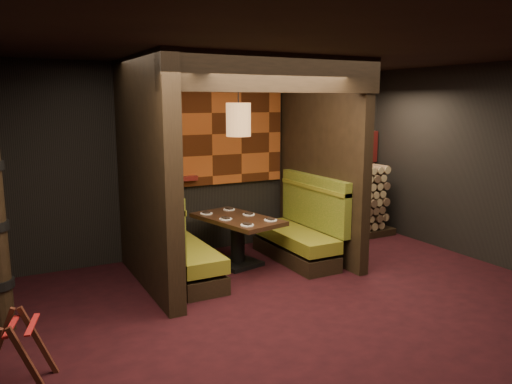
% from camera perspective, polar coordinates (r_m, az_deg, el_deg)
% --- Properties ---
extents(floor, '(6.50, 5.50, 0.02)m').
position_cam_1_polar(floor, '(5.75, 6.23, -13.54)').
color(floor, black).
rests_on(floor, ground).
extents(ceiling, '(6.50, 5.50, 0.02)m').
position_cam_1_polar(ceiling, '(5.29, 6.85, 16.20)').
color(ceiling, black).
rests_on(ceiling, ground).
extents(wall_back, '(6.50, 0.02, 2.85)m').
position_cam_1_polar(wall_back, '(7.75, -5.05, 3.71)').
color(wall_back, black).
rests_on(wall_back, ground).
extents(wall_right, '(0.02, 5.50, 2.85)m').
position_cam_1_polar(wall_right, '(7.65, 27.17, 2.52)').
color(wall_right, black).
rests_on(wall_right, ground).
extents(partition_left, '(0.20, 2.20, 2.85)m').
position_cam_1_polar(partition_left, '(6.27, -12.51, 1.95)').
color(partition_left, black).
rests_on(partition_left, floor).
extents(partition_right, '(0.15, 2.10, 2.85)m').
position_cam_1_polar(partition_right, '(7.45, 7.44, 3.40)').
color(partition_right, black).
rests_on(partition_right, floor).
extents(header_beam, '(2.85, 0.18, 0.44)m').
position_cam_1_polar(header_beam, '(5.85, 2.60, 13.43)').
color(header_beam, black).
rests_on(header_beam, partition_left).
extents(tapa_back_panel, '(2.40, 0.06, 1.55)m').
position_cam_1_polar(tapa_back_panel, '(7.66, -5.13, 6.60)').
color(tapa_back_panel, '#984519').
rests_on(tapa_back_panel, wall_back).
extents(tapa_side_panel, '(0.04, 1.85, 1.45)m').
position_cam_1_polar(tapa_side_panel, '(6.42, -12.04, 5.98)').
color(tapa_side_panel, '#984519').
rests_on(tapa_side_panel, partition_left).
extents(lacquer_shelf, '(0.60, 0.12, 0.07)m').
position_cam_1_polar(lacquer_shelf, '(7.47, -8.94, 1.48)').
color(lacquer_shelf, '#5E1814').
rests_on(lacquer_shelf, wall_back).
extents(booth_bench_left, '(0.68, 1.60, 1.14)m').
position_cam_1_polar(booth_bench_left, '(6.60, -8.89, -6.63)').
color(booth_bench_left, black).
rests_on(booth_bench_left, floor).
extents(booth_bench_right, '(0.68, 1.60, 1.14)m').
position_cam_1_polar(booth_bench_right, '(7.40, 5.14, -4.69)').
color(booth_bench_right, black).
rests_on(booth_bench_right, floor).
extents(dining_table, '(1.02, 1.47, 0.71)m').
position_cam_1_polar(dining_table, '(7.09, -2.12, -4.73)').
color(dining_table, black).
rests_on(dining_table, floor).
extents(place_settings, '(0.80, 1.17, 0.03)m').
position_cam_1_polar(place_settings, '(7.03, -2.13, -2.80)').
color(place_settings, white).
rests_on(place_settings, dining_table).
extents(pendant_lamp, '(0.34, 0.34, 1.01)m').
position_cam_1_polar(pendant_lamp, '(6.81, -2.02, 8.28)').
color(pendant_lamp, '#9C6E40').
rests_on(pendant_lamp, ceiling).
extents(luggage_rack, '(0.70, 0.57, 0.67)m').
position_cam_1_polar(luggage_rack, '(4.64, -25.98, -16.02)').
color(luggage_rack, '#3F1B12').
rests_on(luggage_rack, floor).
extents(firewood_stack, '(1.73, 0.70, 1.22)m').
position_cam_1_polar(firewood_stack, '(8.68, 10.16, -1.14)').
color(firewood_stack, black).
rests_on(firewood_stack, floor).
extents(mosaic_header, '(1.83, 0.10, 0.56)m').
position_cam_1_polar(mosaic_header, '(8.81, 9.03, 4.93)').
color(mosaic_header, maroon).
rests_on(mosaic_header, wall_back).
extents(bay_front_post, '(0.08, 0.08, 2.85)m').
position_cam_1_polar(bay_front_post, '(7.72, 6.87, 3.65)').
color(bay_front_post, black).
rests_on(bay_front_post, floor).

